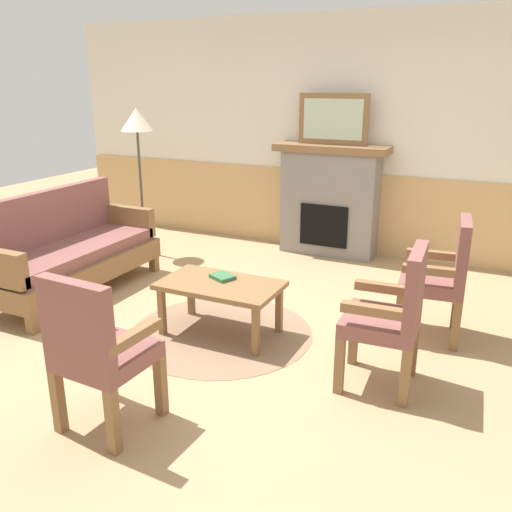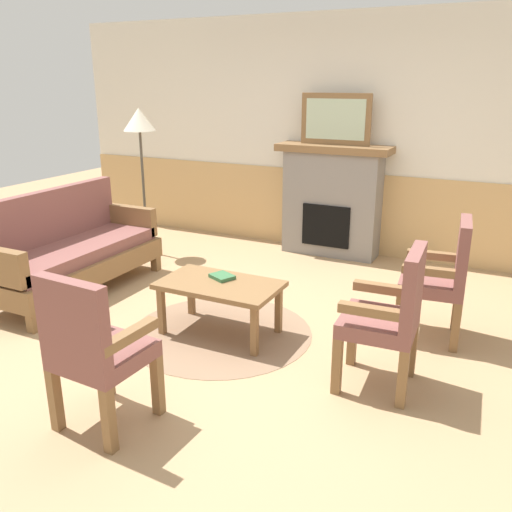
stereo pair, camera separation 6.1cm
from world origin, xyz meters
name	(u,v)px [view 1 (the left image)]	position (x,y,z in m)	size (l,w,h in m)	color
ground_plane	(238,331)	(0.00, 0.00, 0.00)	(14.00, 14.00, 0.00)	tan
wall_back	(339,140)	(0.00, 2.60, 1.31)	(7.20, 0.14, 2.70)	silver
fireplace	(330,199)	(0.00, 2.35, 0.65)	(1.30, 0.44, 1.28)	gray
framed_picture	(333,119)	(0.00, 2.35, 1.56)	(0.80, 0.04, 0.56)	brown
couch	(70,253)	(-1.85, 0.09, 0.40)	(0.70, 1.80, 0.98)	brown
coffee_table	(220,289)	(-0.11, -0.09, 0.39)	(0.96, 0.56, 0.44)	brown
round_rug	(221,332)	(-0.11, -0.09, 0.00)	(1.50, 1.50, 0.01)	#896B51
book_on_table	(223,277)	(-0.14, 0.01, 0.46)	(0.18, 0.15, 0.03)	#33663D
armchair_near_fireplace	(442,273)	(1.49, 0.62, 0.54)	(0.53, 0.53, 0.98)	brown
armchair_by_window_left	(392,312)	(1.29, -0.30, 0.54)	(0.51, 0.51, 0.98)	brown
armchair_front_left	(97,347)	(-0.12, -1.50, 0.54)	(0.50, 0.50, 0.98)	brown
floor_lamp_by_couch	(137,129)	(-1.99, 1.42, 1.45)	(0.36, 0.36, 1.68)	#332D28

